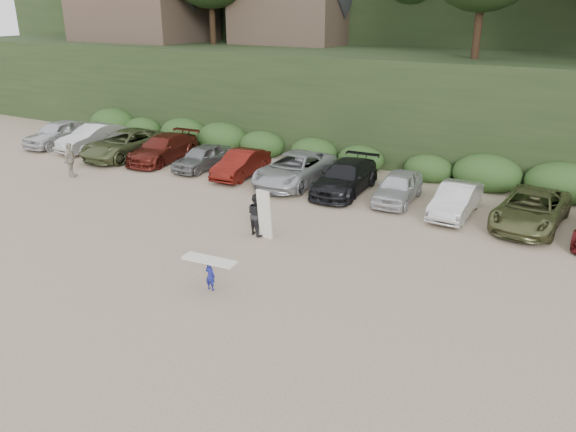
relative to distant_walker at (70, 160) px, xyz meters
The scene contains 5 objects.
ground 16.43m from the distant_walker, 19.26° to the right, with size 120.00×120.00×0.00m, color tan.
parked_cars 10.13m from the distant_walker, 27.63° to the left, with size 34.35×6.22×1.64m.
distant_walker is the anchor object (origin of this frame).
child_surfer 15.79m from the distant_walker, 24.88° to the right, with size 1.89×0.67×1.11m.
adult_surfer 13.29m from the distant_walker, ahead, with size 1.33×0.94×2.06m.
Camera 1 is at (9.15, -14.30, 8.88)m, focal length 35.00 mm.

